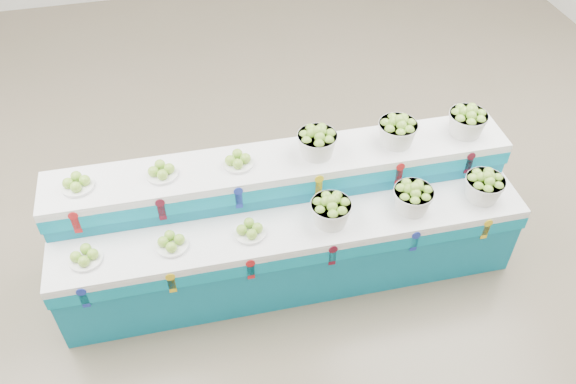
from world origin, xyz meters
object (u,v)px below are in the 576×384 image
object	(u,v)px
basket_lower_left	(331,210)
basket_upper_right	(467,121)
display_stand	(288,224)
plate_upper_mid	(161,170)

from	to	relation	value
basket_lower_left	basket_upper_right	world-z (taller)	basket_upper_right
display_stand	basket_upper_right	xyz separation A→B (m)	(1.54, 0.20, 0.63)
display_stand	basket_lower_left	size ratio (longest dim) A/B	11.91
plate_upper_mid	basket_lower_left	bearing A→B (deg)	-22.02
plate_upper_mid	display_stand	bearing A→B (deg)	-15.13
plate_upper_mid	basket_upper_right	xyz separation A→B (m)	(2.46, -0.05, 0.06)
display_stand	plate_upper_mid	xyz separation A→B (m)	(-0.92, 0.25, 0.56)
basket_lower_left	plate_upper_mid	xyz separation A→B (m)	(-1.20, 0.48, 0.24)
display_stand	plate_upper_mid	distance (m)	1.11
basket_upper_right	basket_lower_left	bearing A→B (deg)	-161.10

